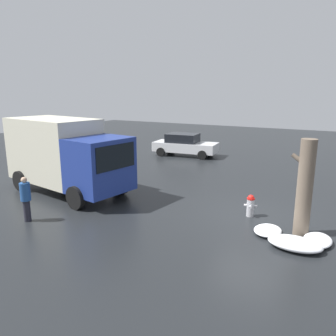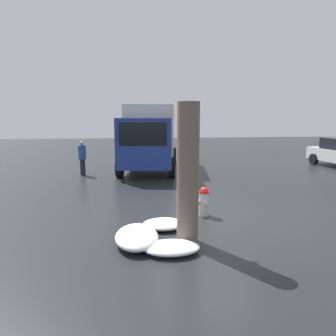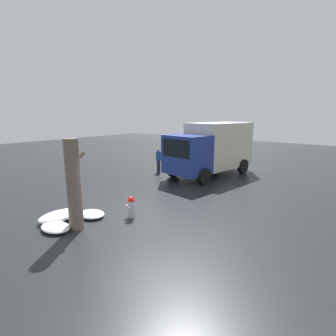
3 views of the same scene
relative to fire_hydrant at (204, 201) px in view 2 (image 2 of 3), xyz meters
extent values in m
plane|color=black|center=(0.00, 0.00, -0.41)|extent=(60.00, 60.00, 0.00)
cylinder|color=#B7B7BC|center=(0.00, 0.00, -0.09)|extent=(0.26, 0.26, 0.63)
cylinder|color=red|center=(0.00, 0.00, 0.25)|extent=(0.28, 0.28, 0.05)
sphere|color=red|center=(0.00, 0.00, 0.28)|extent=(0.22, 0.22, 0.22)
cylinder|color=#B7B7BC|center=(-0.04, 0.17, -0.02)|extent=(0.13, 0.12, 0.11)
cylinder|color=#B7B7BC|center=(-0.18, -0.04, -0.02)|extent=(0.12, 0.11, 0.09)
cylinder|color=#B7B7BC|center=(0.18, 0.03, -0.02)|extent=(0.12, 0.11, 0.09)
cylinder|color=#6B5B4C|center=(-1.80, 0.75, 1.10)|extent=(0.47, 0.47, 3.01)
cylinder|color=#6B5B4C|center=(-1.59, 0.75, 1.94)|extent=(0.53, 0.13, 0.43)
cube|color=navy|center=(5.71, 1.36, 1.12)|extent=(2.16, 2.55, 2.15)
cube|color=black|center=(4.78, 1.49, 1.55)|extent=(0.31, 1.93, 0.95)
cube|color=beige|center=(8.70, 0.92, 1.42)|extent=(4.49, 2.89, 2.76)
cylinder|color=black|center=(5.63, 0.20, 0.04)|extent=(0.93, 0.41, 0.90)
cylinder|color=black|center=(5.96, 2.49, 0.04)|extent=(0.93, 0.41, 0.90)
cylinder|color=black|center=(9.58, -0.37, 0.04)|extent=(0.93, 0.41, 0.90)
cylinder|color=black|center=(9.91, 1.92, 0.04)|extent=(0.93, 0.41, 0.90)
cylinder|color=#23232D|center=(6.57, 4.19, -0.04)|extent=(0.23, 0.23, 0.74)
cylinder|color=#234C8C|center=(6.57, 4.19, 0.65)|extent=(0.34, 0.34, 0.62)
sphere|color=tan|center=(6.57, 4.19, 1.06)|extent=(0.20, 0.20, 0.20)
cylinder|color=black|center=(8.45, -8.06, -0.11)|extent=(0.62, 0.27, 0.60)
ellipsoid|color=white|center=(-2.33, 1.17, -0.31)|extent=(0.79, 1.15, 0.21)
ellipsoid|color=white|center=(-1.79, 1.85, -0.25)|extent=(1.50, 0.92, 0.31)
ellipsoid|color=white|center=(-0.89, 1.19, -0.31)|extent=(0.83, 1.04, 0.21)
camera|label=1|loc=(-2.83, 11.06, 3.95)|focal=35.00mm
camera|label=2|loc=(-8.51, 1.91, 2.34)|focal=35.00mm
camera|label=3|loc=(-6.39, -6.70, 3.37)|focal=28.00mm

